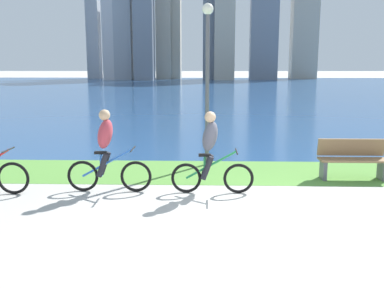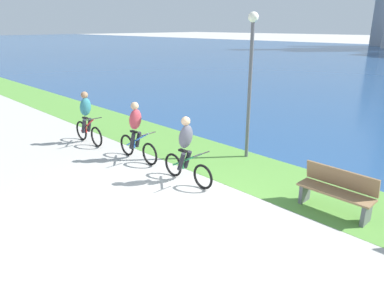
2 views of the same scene
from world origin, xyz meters
name	(u,v)px [view 1 (image 1 of 2)]	position (x,y,z in m)	size (l,w,h in m)	color
ground_plane	(276,219)	(0.00, 0.00, 0.00)	(300.00, 300.00, 0.00)	#B2AFA8
grass_strip_bayside	(254,172)	(0.00, 3.17, 0.00)	(120.00, 2.32, 0.01)	#59933D
bay_water_surface	(216,88)	(0.00, 39.49, 0.00)	(300.00, 70.31, 0.00)	navy
cyclist_lead	(211,153)	(-1.08, 1.47, 0.83)	(1.66, 0.52, 1.65)	black
cyclist_trailing	(107,151)	(-3.16, 1.51, 0.84)	(1.72, 0.52, 1.68)	black
bench_near_path	(352,159)	(2.13, 2.66, 0.45)	(1.50, 0.47, 0.90)	olive
lamppost_tall	(207,62)	(-1.14, 3.95, 2.61)	(0.28, 0.28, 4.01)	#595960
city_skyline_far_shore	(189,14)	(-3.86, 66.24, 10.53)	(39.54, 11.69, 26.63)	#8C939E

